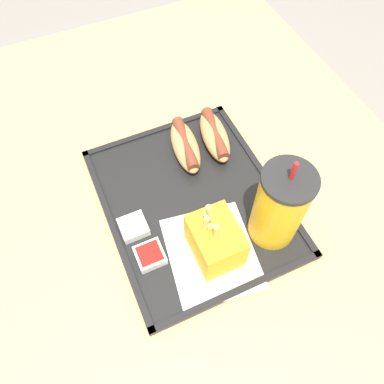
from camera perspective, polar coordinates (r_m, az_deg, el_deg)
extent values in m
plane|color=gray|center=(1.42, 1.34, -16.74)|extent=(8.00, 8.00, 0.00)
cube|color=tan|center=(1.06, 1.75, -11.34)|extent=(1.25, 0.86, 0.75)
cube|color=black|center=(0.71, 0.00, -1.50)|extent=(0.39, 0.32, 0.01)
cube|color=black|center=(0.69, -11.80, -5.68)|extent=(0.39, 0.01, 0.00)
cube|color=black|center=(0.75, 10.75, 2.93)|extent=(0.39, 0.01, 0.00)
cube|color=black|center=(0.81, -5.56, 9.31)|extent=(0.01, 0.32, 0.00)
cube|color=black|center=(0.64, 7.22, -14.61)|extent=(0.01, 0.32, 0.00)
cube|color=white|center=(0.66, 2.98, -9.26)|extent=(0.19, 0.17, 0.00)
cylinder|color=gold|center=(0.63, 13.13, -2.34)|extent=(0.08, 0.08, 0.16)
cylinder|color=#262626|center=(0.56, 14.74, 1.84)|extent=(0.09, 0.09, 0.01)
cylinder|color=red|center=(0.54, 15.23, 3.11)|extent=(0.01, 0.01, 0.03)
ellipsoid|color=tan|center=(0.78, 3.47, 8.55)|extent=(0.14, 0.07, 0.04)
cylinder|color=brown|center=(0.77, 3.50, 8.96)|extent=(0.13, 0.04, 0.02)
ellipsoid|color=tan|center=(0.76, -0.89, 7.06)|extent=(0.14, 0.07, 0.04)
cylinder|color=brown|center=(0.75, -0.90, 7.47)|extent=(0.13, 0.04, 0.02)
cube|color=gold|center=(0.62, 3.57, -7.50)|extent=(0.09, 0.07, 0.08)
cylinder|color=#EACC60|center=(0.59, 3.69, -6.98)|extent=(0.01, 0.02, 0.09)
cylinder|color=#EACC60|center=(0.60, 2.45, -4.62)|extent=(0.01, 0.02, 0.06)
cylinder|color=#EACC60|center=(0.59, 1.87, -5.81)|extent=(0.02, 0.02, 0.08)
cylinder|color=#EACC60|center=(0.60, 2.37, -6.14)|extent=(0.02, 0.02, 0.06)
cylinder|color=#EACC60|center=(0.59, 3.09, -4.58)|extent=(0.02, 0.02, 0.09)
cube|color=silver|center=(0.68, -8.91, -5.28)|extent=(0.05, 0.05, 0.02)
cube|color=white|center=(0.67, -9.00, -4.97)|extent=(0.04, 0.04, 0.00)
cube|color=silver|center=(0.65, -6.42, -9.57)|extent=(0.05, 0.05, 0.02)
cube|color=#B21914|center=(0.64, -6.49, -9.29)|extent=(0.04, 0.04, 0.00)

